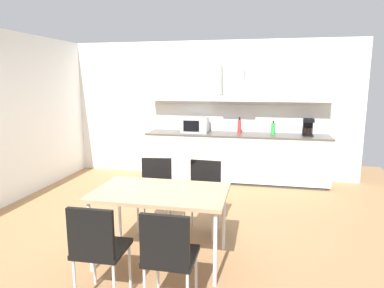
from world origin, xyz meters
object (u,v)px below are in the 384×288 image
bottle_green (273,129)px  pendant_lamp (158,71)px  dining_table (161,195)px  chair_near_left (97,244)px  microwave (195,125)px  coffee_maker (308,127)px  chair_near_right (168,251)px  chair_far_right (204,189)px  chair_far_left (155,186)px  bottle_red (239,127)px

bottle_green → pendant_lamp: size_ratio=0.77×
dining_table → chair_near_left: chair_near_left is taller
microwave → coffee_maker: coffee_maker is taller
chair_near_right → chair_near_left: (-0.60, 0.00, 0.00)m
coffee_maker → microwave: bearing=-179.2°
bottle_green → chair_near_left: (-1.47, -3.84, -0.46)m
chair_far_right → pendant_lamp: bearing=-111.2°
microwave → chair_near_right: bearing=-81.9°
chair_far_left → pendant_lamp: size_ratio=2.72×
coffee_maker → chair_far_left: 3.10m
chair_near_left → pendant_lamp: 1.63m
bottle_green → chair_far_right: 2.46m
bottle_red → chair_near_right: size_ratio=0.35×
dining_table → chair_near_right: 0.86m
coffee_maker → chair_near_right: (-1.46, -3.82, -0.50)m
microwave → chair_far_left: (-0.07, -2.22, -0.49)m
dining_table → chair_near_left: bearing=-110.7°
chair_far_left → chair_far_right: same height
chair_near_right → chair_far_right: size_ratio=1.00×
microwave → chair_near_right: microwave is taller
chair_near_right → pendant_lamp: bearing=110.8°
bottle_green → coffee_maker: bearing=-1.2°
bottle_red → chair_near_right: 3.86m
chair_near_right → chair_far_left: bearing=111.1°
chair_far_right → chair_far_left: bearing=-180.0°
coffee_maker → chair_far_left: size_ratio=0.34×
chair_near_right → bottle_red: bearing=85.9°
chair_far_left → chair_far_right: bearing=0.0°
chair_far_right → coffee_maker: bearing=57.1°
chair_near_left → coffee_maker: bearing=61.7°
microwave → bottle_red: (0.81, 0.03, -0.01)m
microwave → chair_far_left: bearing=-91.7°
dining_table → bottle_red: bearing=79.4°
pendant_lamp → bottle_green: bearing=69.0°
bottle_red → chair_far_right: bearing=-96.7°
bottle_green → chair_far_left: bearing=-123.2°
chair_near_left → bottle_green: bearing=69.1°
bottle_red → chair_far_right: size_ratio=0.35×
bottle_green → chair_far_right: bearing=-110.9°
bottle_red → pendant_lamp: size_ratio=0.94×
bottle_green → chair_far_right: bottle_green is taller
bottle_red → microwave: bearing=-178.1°
microwave → bottle_red: bearing=1.9°
dining_table → chair_near_right: bearing=-69.2°
coffee_maker → dining_table: bearing=-120.1°
coffee_maker → chair_far_right: coffee_maker is taller
bottle_red → chair_near_left: bearing=-102.8°
chair_far_right → chair_near_left: same height
dining_table → pendant_lamp: 1.22m
coffee_maker → dining_table: size_ratio=0.23×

